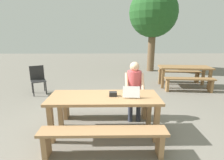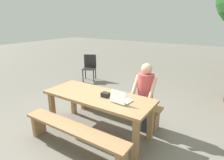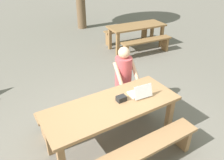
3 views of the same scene
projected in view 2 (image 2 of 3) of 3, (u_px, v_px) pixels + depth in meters
name	position (u px, v px, depth m)	size (l,w,h in m)	color
ground_plane	(99.00, 131.00, 3.65)	(30.00, 30.00, 0.00)	slate
picnic_table_front	(98.00, 101.00, 3.44)	(2.07, 0.80, 0.77)	#9E754C
bench_near	(73.00, 133.00, 3.00)	(2.01, 0.30, 0.46)	#9E754C
bench_far	(116.00, 103.00, 4.07)	(2.01, 0.30, 0.46)	#9E754C
laptop	(121.00, 99.00, 3.11)	(0.33, 0.30, 0.22)	white
small_pouch	(105.00, 95.00, 3.31)	(0.14, 0.11, 0.08)	black
person_seated	(145.00, 91.00, 3.58)	(0.42, 0.41, 1.32)	#333847
plastic_chair	(90.00, 67.00, 6.64)	(0.59, 0.59, 0.90)	#262626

